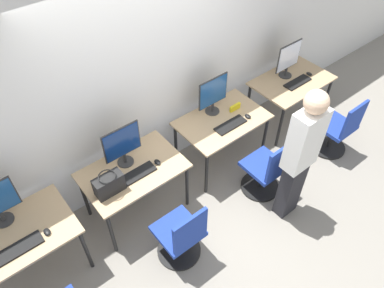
{
  "coord_description": "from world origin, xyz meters",
  "views": [
    {
      "loc": [
        -1.78,
        -2.07,
        3.78
      ],
      "look_at": [
        0.0,
        0.14,
        0.87
      ],
      "focal_mm": 35.0,
      "sensor_mm": 36.0,
      "label": 1
    }
  ],
  "objects_px": {
    "monitor_far_right": "(288,59)",
    "keyboard_far_right": "(298,82)",
    "keyboard_left": "(137,174)",
    "office_chair_right": "(266,171)",
    "mouse_far_right": "(309,74)",
    "keyboard_far_left": "(19,248)",
    "mouse_right": "(248,116)",
    "monitor_right": "(213,94)",
    "mouse_left": "(157,162)",
    "person_right": "(301,154)",
    "office_chair_far_right": "(337,131)",
    "monitor_left": "(122,145)",
    "mouse_far_left": "(47,232)",
    "office_chair_left": "(181,237)",
    "keyboard_right": "(230,125)",
    "handbag": "(109,184)"
  },
  "relations": [
    {
      "from": "monitor_far_right",
      "to": "keyboard_far_right",
      "type": "distance_m",
      "value": 0.34
    },
    {
      "from": "keyboard_left",
      "to": "office_chair_right",
      "type": "height_order",
      "value": "office_chair_right"
    },
    {
      "from": "office_chair_right",
      "to": "mouse_far_right",
      "type": "height_order",
      "value": "office_chair_right"
    },
    {
      "from": "office_chair_right",
      "to": "monitor_far_right",
      "type": "relative_size",
      "value": 1.77
    },
    {
      "from": "keyboard_far_left",
      "to": "mouse_right",
      "type": "height_order",
      "value": "mouse_right"
    },
    {
      "from": "office_chair_right",
      "to": "monitor_right",
      "type": "bearing_deg",
      "value": 94.85
    },
    {
      "from": "mouse_right",
      "to": "office_chair_right",
      "type": "bearing_deg",
      "value": -108.51
    },
    {
      "from": "keyboard_far_left",
      "to": "keyboard_far_right",
      "type": "bearing_deg",
      "value": 1.02
    },
    {
      "from": "mouse_left",
      "to": "person_right",
      "type": "relative_size",
      "value": 0.05
    },
    {
      "from": "monitor_far_right",
      "to": "office_chair_far_right",
      "type": "height_order",
      "value": "monitor_far_right"
    },
    {
      "from": "keyboard_far_left",
      "to": "monitor_left",
      "type": "xyz_separation_m",
      "value": [
        1.29,
        0.3,
        0.26
      ]
    },
    {
      "from": "mouse_left",
      "to": "mouse_far_left",
      "type": "bearing_deg",
      "value": -176.87
    },
    {
      "from": "office_chair_left",
      "to": "mouse_right",
      "type": "relative_size",
      "value": 9.79
    },
    {
      "from": "office_chair_far_right",
      "to": "mouse_left",
      "type": "bearing_deg",
      "value": 162.43
    },
    {
      "from": "monitor_right",
      "to": "office_chair_far_right",
      "type": "bearing_deg",
      "value": -37.73
    },
    {
      "from": "monitor_left",
      "to": "keyboard_far_right",
      "type": "height_order",
      "value": "monitor_left"
    },
    {
      "from": "keyboard_far_left",
      "to": "mouse_left",
      "type": "bearing_deg",
      "value": 2.5
    },
    {
      "from": "monitor_right",
      "to": "monitor_left",
      "type": "bearing_deg",
      "value": -177.78
    },
    {
      "from": "mouse_far_right",
      "to": "keyboard_far_right",
      "type": "bearing_deg",
      "value": -175.05
    },
    {
      "from": "monitor_right",
      "to": "monitor_far_right",
      "type": "xyz_separation_m",
      "value": [
        1.29,
        -0.06,
        0.0
      ]
    },
    {
      "from": "mouse_left",
      "to": "keyboard_far_right",
      "type": "distance_m",
      "value": 2.32
    },
    {
      "from": "mouse_far_left",
      "to": "mouse_left",
      "type": "bearing_deg",
      "value": 3.13
    },
    {
      "from": "keyboard_left",
      "to": "office_chair_left",
      "type": "xyz_separation_m",
      "value": [
        0.04,
        -0.71,
        -0.38
      ]
    },
    {
      "from": "mouse_right",
      "to": "mouse_far_right",
      "type": "bearing_deg",
      "value": 4.51
    },
    {
      "from": "keyboard_right",
      "to": "handbag",
      "type": "height_order",
      "value": "handbag"
    },
    {
      "from": "office_chair_right",
      "to": "mouse_far_left",
      "type": "bearing_deg",
      "value": 166.58
    },
    {
      "from": "keyboard_far_left",
      "to": "monitor_far_right",
      "type": "bearing_deg",
      "value": 4.31
    },
    {
      "from": "mouse_left",
      "to": "office_chair_left",
      "type": "relative_size",
      "value": 0.1
    },
    {
      "from": "keyboard_far_left",
      "to": "handbag",
      "type": "height_order",
      "value": "handbag"
    },
    {
      "from": "person_right",
      "to": "office_chair_far_right",
      "type": "distance_m",
      "value": 1.43
    },
    {
      "from": "keyboard_left",
      "to": "keyboard_far_right",
      "type": "height_order",
      "value": "same"
    },
    {
      "from": "monitor_right",
      "to": "office_chair_right",
      "type": "xyz_separation_m",
      "value": [
        0.08,
        -0.92,
        -0.64
      ]
    },
    {
      "from": "keyboard_left",
      "to": "office_chair_left",
      "type": "height_order",
      "value": "office_chair_left"
    },
    {
      "from": "monitor_far_right",
      "to": "mouse_far_right",
      "type": "relative_size",
      "value": 5.54
    },
    {
      "from": "office_chair_right",
      "to": "mouse_left",
      "type": "bearing_deg",
      "value": 149.85
    },
    {
      "from": "office_chair_left",
      "to": "keyboard_right",
      "type": "relative_size",
      "value": 2.11
    },
    {
      "from": "keyboard_right",
      "to": "office_chair_far_right",
      "type": "bearing_deg",
      "value": -27.5
    },
    {
      "from": "office_chair_right",
      "to": "person_right",
      "type": "xyz_separation_m",
      "value": [
        -0.01,
        -0.37,
        0.63
      ]
    },
    {
      "from": "mouse_far_left",
      "to": "keyboard_left",
      "type": "height_order",
      "value": "mouse_far_left"
    },
    {
      "from": "keyboard_far_left",
      "to": "mouse_far_right",
      "type": "bearing_deg",
      "value": 1.28
    },
    {
      "from": "office_chair_left",
      "to": "mouse_far_right",
      "type": "height_order",
      "value": "office_chair_left"
    },
    {
      "from": "keyboard_left",
      "to": "keyboard_right",
      "type": "relative_size",
      "value": 1.0
    },
    {
      "from": "keyboard_far_left",
      "to": "monitor_far_right",
      "type": "height_order",
      "value": "monitor_far_right"
    },
    {
      "from": "keyboard_far_left",
      "to": "monitor_left",
      "type": "distance_m",
      "value": 1.35
    },
    {
      "from": "keyboard_far_left",
      "to": "monitor_left",
      "type": "height_order",
      "value": "monitor_left"
    },
    {
      "from": "keyboard_far_left",
      "to": "mouse_far_right",
      "type": "height_order",
      "value": "mouse_far_right"
    },
    {
      "from": "keyboard_far_left",
      "to": "monitor_far_right",
      "type": "relative_size",
      "value": 0.84
    },
    {
      "from": "office_chair_far_right",
      "to": "handbag",
      "type": "height_order",
      "value": "handbag"
    },
    {
      "from": "monitor_left",
      "to": "office_chair_left",
      "type": "xyz_separation_m",
      "value": [
        0.04,
        -0.94,
        -0.64
      ]
    },
    {
      "from": "keyboard_far_left",
      "to": "handbag",
      "type": "bearing_deg",
      "value": 3.02
    }
  ]
}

